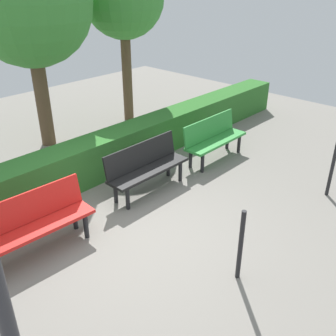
{
  "coord_description": "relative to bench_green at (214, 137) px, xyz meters",
  "views": [
    {
      "loc": [
        3.04,
        3.59,
        3.47
      ],
      "look_at": [
        -1.12,
        -0.29,
        0.55
      ],
      "focal_mm": 40.99,
      "sensor_mm": 36.0,
      "label": 1
    }
  ],
  "objects": [
    {
      "name": "ground_plane",
      "position": [
        2.85,
        0.64,
        -0.48
      ],
      "size": [
        16.0,
        16.0,
        0.0
      ],
      "primitive_type": "plane",
      "color": "gray"
    },
    {
      "name": "bench_green",
      "position": [
        0.0,
        0.0,
        0.0
      ],
      "size": [
        1.55,
        0.46,
        0.86
      ],
      "rotation": [
        0.0,
        0.0,
        -0.0
      ],
      "color": "#2D8C38",
      "rests_on": "ground_plane"
    },
    {
      "name": "bench_black",
      "position": [
        1.82,
        -0.08,
        0.0
      ],
      "size": [
        1.6,
        0.46,
        0.86
      ],
      "rotation": [
        0.0,
        0.0,
        0.0
      ],
      "color": "black",
      "rests_on": "ground_plane"
    },
    {
      "name": "bench_red",
      "position": [
        4.04,
        0.01,
        0.0
      ],
      "size": [
        1.66,
        0.54,
        0.86
      ],
      "rotation": [
        0.0,
        0.0,
        -0.05
      ],
      "color": "red",
      "rests_on": "ground_plane"
    },
    {
      "name": "hedge_row",
      "position": [
        1.94,
        -1.14,
        -0.1
      ],
      "size": [
        11.14,
        0.61,
        0.76
      ],
      "primitive_type": "cube",
      "color": "#2D6B28",
      "rests_on": "ground_plane"
    },
    {
      "name": "tree_mid",
      "position": [
        1.9,
        -3.17,
        2.46
      ],
      "size": [
        2.5,
        2.5,
        4.22
      ],
      "color": "brown",
      "rests_on": "ground_plane"
    },
    {
      "name": "railing_post_near",
      "position": [
        -0.19,
        2.34,
        0.02
      ],
      "size": [
        0.06,
        0.06,
        1.0
      ],
      "primitive_type": "cylinder",
      "color": "black",
      "rests_on": "ground_plane"
    },
    {
      "name": "railing_post_mid",
      "position": [
        2.57,
        2.34,
        0.02
      ],
      "size": [
        0.06,
        0.06,
        1.0
      ],
      "primitive_type": "cylinder",
      "color": "black",
      "rests_on": "ground_plane"
    }
  ]
}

